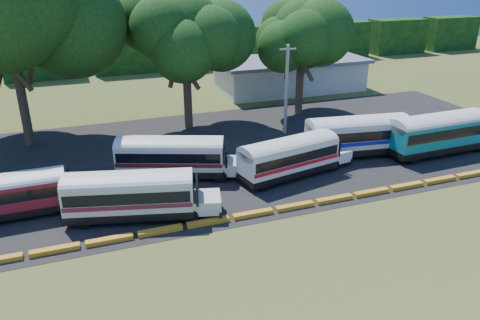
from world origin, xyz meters
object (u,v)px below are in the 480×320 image
object	(u,v)px
bus_white_red	(291,155)
tree_west	(6,10)
bus_cream_west	(133,193)
bus_red	(9,193)
bus_teal	(440,131)

from	to	relation	value
bus_white_red	tree_west	bearing A→B (deg)	131.89
bus_white_red	tree_west	size ratio (longest dim) A/B	0.61
bus_cream_west	bus_white_red	bearing A→B (deg)	25.39
bus_red	bus_white_red	xyz separation A→B (m)	(19.44, -0.51, 0.09)
bus_white_red	bus_teal	world-z (taller)	bus_teal
bus_red	bus_teal	world-z (taller)	bus_teal
bus_cream_west	tree_west	bearing A→B (deg)	127.01
bus_red	tree_west	bearing A→B (deg)	87.04
bus_red	bus_cream_west	distance (m)	7.90
bus_red	bus_cream_west	xyz separation A→B (m)	(7.36, -2.88, 0.11)
bus_cream_west	tree_west	distance (m)	20.40
tree_west	bus_white_red	bearing A→B (deg)	-36.69
tree_west	bus_teal	bearing A→B (deg)	-23.35
bus_red	tree_west	xyz separation A→B (m)	(0.46, 13.64, 9.90)
bus_red	bus_white_red	distance (m)	19.45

